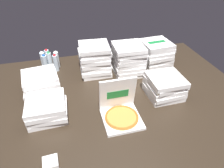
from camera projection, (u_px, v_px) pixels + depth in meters
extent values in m
cube|color=#2D2319|center=(115.00, 99.00, 2.37)|extent=(3.20, 2.40, 0.02)
cube|color=white|center=(122.00, 119.00, 2.08)|extent=(0.38, 0.38, 0.03)
cylinder|color=#C6893D|center=(122.00, 117.00, 2.06)|extent=(0.34, 0.34, 0.02)
torus|color=#A96324|center=(122.00, 117.00, 2.06)|extent=(0.34, 0.34, 0.02)
cube|color=white|center=(117.00, 93.00, 2.09)|extent=(0.38, 0.07, 0.38)
cube|color=#197A38|center=(118.00, 94.00, 2.08)|extent=(0.23, 0.01, 0.10)
cube|color=white|center=(154.00, 63.00, 2.99)|extent=(0.40, 0.40, 0.05)
cube|color=white|center=(155.00, 61.00, 2.95)|extent=(0.41, 0.41, 0.05)
cube|color=#197A38|center=(155.00, 59.00, 2.93)|extent=(0.25, 0.09, 0.00)
cube|color=white|center=(156.00, 57.00, 2.93)|extent=(0.39, 0.39, 0.05)
cube|color=#197A38|center=(156.00, 55.00, 2.91)|extent=(0.25, 0.07, 0.00)
cube|color=white|center=(155.00, 54.00, 2.88)|extent=(0.41, 0.41, 0.05)
cube|color=#197A38|center=(156.00, 53.00, 2.87)|extent=(0.25, 0.09, 0.00)
cube|color=white|center=(156.00, 51.00, 2.86)|extent=(0.40, 0.40, 0.05)
cube|color=#197A38|center=(156.00, 49.00, 2.84)|extent=(0.25, 0.08, 0.00)
cube|color=white|center=(157.00, 47.00, 2.84)|extent=(0.40, 0.40, 0.05)
cube|color=white|center=(157.00, 44.00, 2.81)|extent=(0.41, 0.41, 0.05)
cube|color=#197A38|center=(157.00, 42.00, 2.80)|extent=(0.25, 0.09, 0.00)
cube|color=white|center=(48.00, 114.00, 2.12)|extent=(0.39, 0.39, 0.05)
cube|color=white|center=(48.00, 111.00, 2.09)|extent=(0.40, 0.40, 0.05)
cube|color=white|center=(46.00, 107.00, 2.05)|extent=(0.39, 0.39, 0.05)
cube|color=white|center=(45.00, 103.00, 2.03)|extent=(0.39, 0.39, 0.05)
cube|color=white|center=(163.00, 93.00, 2.41)|extent=(0.39, 0.39, 0.05)
cube|color=white|center=(164.00, 90.00, 2.37)|extent=(0.40, 0.40, 0.05)
cube|color=#197A38|center=(164.00, 88.00, 2.36)|extent=(0.25, 0.08, 0.00)
cube|color=white|center=(164.00, 86.00, 2.35)|extent=(0.38, 0.38, 0.05)
cube|color=#197A38|center=(164.00, 84.00, 2.33)|extent=(0.25, 0.07, 0.00)
cube|color=white|center=(165.00, 82.00, 2.32)|extent=(0.42, 0.42, 0.05)
cube|color=#197A38|center=(166.00, 80.00, 2.31)|extent=(0.25, 0.09, 0.00)
cube|color=white|center=(166.00, 79.00, 2.28)|extent=(0.38, 0.38, 0.05)
cube|color=white|center=(44.00, 91.00, 2.44)|extent=(0.39, 0.39, 0.05)
cube|color=#197A38|center=(43.00, 89.00, 2.43)|extent=(0.25, 0.07, 0.00)
cube|color=white|center=(42.00, 87.00, 2.42)|extent=(0.40, 0.40, 0.05)
cube|color=white|center=(42.00, 83.00, 2.40)|extent=(0.42, 0.42, 0.05)
cube|color=white|center=(41.00, 80.00, 2.35)|extent=(0.42, 0.42, 0.05)
cube|color=white|center=(39.00, 76.00, 2.33)|extent=(0.43, 0.43, 0.05)
cube|color=white|center=(127.00, 71.00, 2.82)|extent=(0.39, 0.39, 0.05)
cube|color=white|center=(129.00, 68.00, 2.79)|extent=(0.39, 0.39, 0.05)
cube|color=white|center=(128.00, 64.00, 2.76)|extent=(0.40, 0.40, 0.05)
cube|color=#197A38|center=(128.00, 63.00, 2.74)|extent=(0.25, 0.08, 0.00)
cube|color=white|center=(128.00, 61.00, 2.74)|extent=(0.38, 0.38, 0.05)
cube|color=#197A38|center=(128.00, 59.00, 2.72)|extent=(0.25, 0.07, 0.00)
cube|color=white|center=(128.00, 57.00, 2.71)|extent=(0.39, 0.39, 0.05)
cube|color=white|center=(129.00, 54.00, 2.68)|extent=(0.39, 0.39, 0.05)
cube|color=white|center=(129.00, 50.00, 2.64)|extent=(0.40, 0.40, 0.05)
cube|color=#197A38|center=(129.00, 48.00, 2.63)|extent=(0.25, 0.08, 0.00)
cube|color=white|center=(129.00, 47.00, 2.61)|extent=(0.39, 0.39, 0.05)
cube|color=white|center=(96.00, 71.00, 2.82)|extent=(0.39, 0.39, 0.05)
cube|color=#197A38|center=(96.00, 69.00, 2.81)|extent=(0.25, 0.07, 0.00)
cube|color=white|center=(95.00, 68.00, 2.78)|extent=(0.40, 0.40, 0.05)
cube|color=#197A38|center=(95.00, 66.00, 2.77)|extent=(0.25, 0.08, 0.00)
cube|color=white|center=(96.00, 64.00, 2.77)|extent=(0.41, 0.41, 0.05)
cube|color=#197A38|center=(96.00, 62.00, 2.75)|extent=(0.25, 0.09, 0.00)
cube|color=white|center=(94.00, 61.00, 2.74)|extent=(0.38, 0.38, 0.05)
cube|color=white|center=(94.00, 57.00, 2.70)|extent=(0.40, 0.40, 0.05)
cube|color=white|center=(94.00, 54.00, 2.67)|extent=(0.39, 0.39, 0.05)
cube|color=#197A38|center=(94.00, 52.00, 2.66)|extent=(0.25, 0.07, 0.00)
cube|color=white|center=(95.00, 50.00, 2.65)|extent=(0.41, 0.41, 0.05)
cube|color=#197A38|center=(95.00, 48.00, 2.64)|extent=(0.25, 0.09, 0.00)
cube|color=white|center=(94.00, 47.00, 2.61)|extent=(0.41, 0.41, 0.05)
cylinder|color=white|center=(50.00, 61.00, 2.87)|extent=(0.07, 0.07, 0.23)
cylinder|color=#239951|center=(48.00, 53.00, 2.80)|extent=(0.04, 0.04, 0.02)
cylinder|color=white|center=(57.00, 60.00, 2.89)|extent=(0.07, 0.07, 0.23)
cylinder|color=white|center=(55.00, 52.00, 2.81)|extent=(0.04, 0.04, 0.02)
cylinder|color=silver|center=(48.00, 58.00, 2.94)|extent=(0.07, 0.07, 0.23)
cylinder|color=red|center=(46.00, 50.00, 2.86)|extent=(0.04, 0.04, 0.02)
cylinder|color=silver|center=(43.00, 60.00, 2.88)|extent=(0.07, 0.07, 0.23)
cylinder|color=white|center=(41.00, 52.00, 2.81)|extent=(0.04, 0.04, 0.02)
cylinder|color=silver|center=(45.00, 63.00, 2.80)|extent=(0.07, 0.07, 0.23)
cylinder|color=blue|center=(44.00, 55.00, 2.73)|extent=(0.04, 0.04, 0.02)
cylinder|color=silver|center=(56.00, 63.00, 2.81)|extent=(0.07, 0.07, 0.23)
cylinder|color=red|center=(54.00, 55.00, 2.74)|extent=(0.04, 0.04, 0.02)
cube|color=white|center=(50.00, 163.00, 1.66)|extent=(0.13, 0.13, 0.04)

